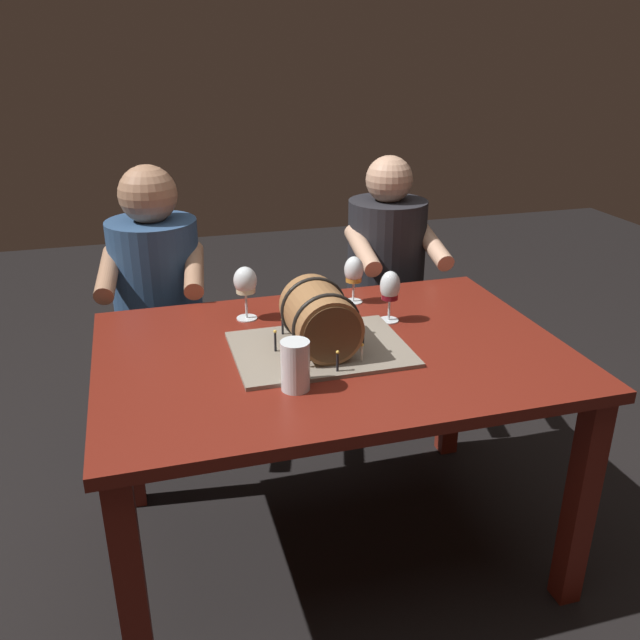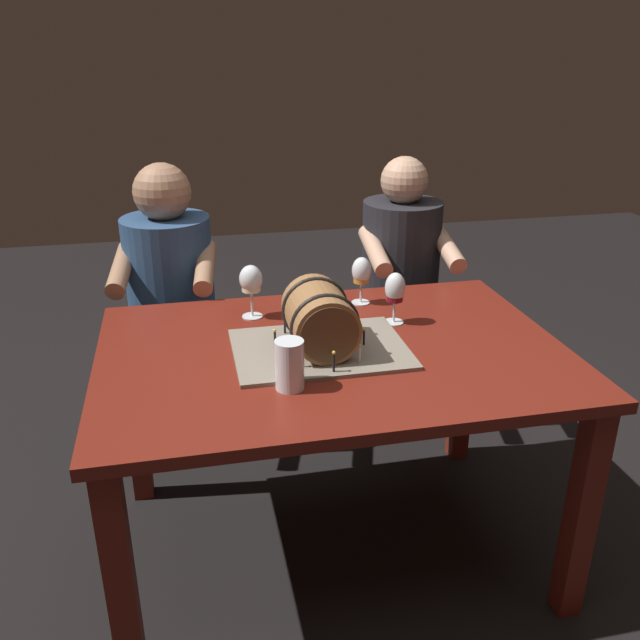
% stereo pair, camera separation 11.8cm
% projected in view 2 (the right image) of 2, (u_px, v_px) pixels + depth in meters
% --- Properties ---
extents(ground_plane, '(8.00, 8.00, 0.00)m').
position_uv_depth(ground_plane, '(331.00, 544.00, 2.29)').
color(ground_plane, black).
extents(dining_table, '(1.39, 0.96, 0.75)m').
position_uv_depth(dining_table, '(332.00, 379.00, 2.04)').
color(dining_table, maroon).
rests_on(dining_table, ground).
extents(barrel_cake, '(0.51, 0.37, 0.21)m').
position_uv_depth(barrel_cake, '(320.00, 324.00, 1.95)').
color(barrel_cake, gray).
rests_on(barrel_cake, dining_table).
extents(wine_glass_amber, '(0.07, 0.07, 0.17)m').
position_uv_depth(wine_glass_amber, '(361.00, 273.00, 2.30)').
color(wine_glass_amber, white).
rests_on(wine_glass_amber, dining_table).
extents(wine_glass_white, '(0.08, 0.08, 0.18)m').
position_uv_depth(wine_glass_white, '(251.00, 281.00, 2.17)').
color(wine_glass_white, white).
rests_on(wine_glass_white, dining_table).
extents(wine_glass_red, '(0.07, 0.07, 0.17)m').
position_uv_depth(wine_glass_red, '(395.00, 290.00, 2.13)').
color(wine_glass_red, white).
rests_on(wine_glass_red, dining_table).
extents(beer_pint, '(0.08, 0.08, 0.14)m').
position_uv_depth(beer_pint, '(290.00, 366.00, 1.75)').
color(beer_pint, white).
rests_on(beer_pint, dining_table).
extents(person_seated_left, '(0.41, 0.50, 1.19)m').
position_uv_depth(person_seated_left, '(174.00, 322.00, 2.68)').
color(person_seated_left, '#1B2D46').
rests_on(person_seated_left, ground).
extents(person_seated_right, '(0.38, 0.47, 1.18)m').
position_uv_depth(person_seated_right, '(398.00, 307.00, 2.87)').
color(person_seated_right, black).
rests_on(person_seated_right, ground).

